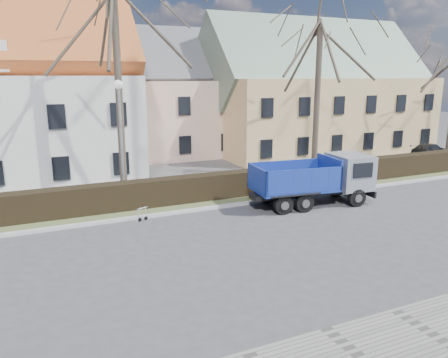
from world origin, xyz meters
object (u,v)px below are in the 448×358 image
streetlight (121,144)px  cart_frame (139,215)px  parked_car_b (429,150)px  dump_truck (309,181)px

streetlight → cart_frame: bearing=-89.6°
cart_frame → parked_car_b: 24.91m
dump_truck → parked_car_b: (16.01, 6.82, -0.68)m
streetlight → dump_truck: bearing=-24.6°
cart_frame → parked_car_b: bearing=13.7°
parked_car_b → cart_frame: bearing=86.6°
dump_truck → streetlight: size_ratio=1.02×
parked_car_b → streetlight: bearing=80.0°
cart_frame → streetlight: bearing=90.4°
dump_truck → parked_car_b: size_ratio=1.61×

